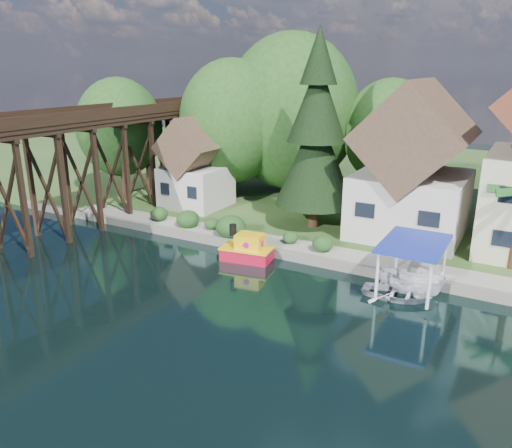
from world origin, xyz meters
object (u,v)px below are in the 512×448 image
object	(u,v)px
conifer	(316,135)
tugboat	(247,250)
boat_white_a	(397,292)
house_left	(413,171)
boat_canopy	(412,272)
trestle_bridge	(67,164)
shed	(196,169)

from	to	relation	value
conifer	tugboat	bearing A→B (deg)	-101.16
conifer	boat_white_a	size ratio (longest dim) A/B	3.85
house_left	boat_canopy	distance (m)	10.26
house_left	tugboat	distance (m)	13.22
boat_white_a	house_left	bearing A→B (deg)	5.53
house_left	conifer	bearing A→B (deg)	-164.78
house_left	tugboat	xyz separation A→B (m)	(-8.23, -9.37, -4.41)
trestle_bridge	shed	world-z (taller)	trestle_bridge
trestle_bridge	conifer	xyz separation A→B (m)	(16.26, 8.99, 2.18)
house_left	boat_canopy	bearing A→B (deg)	-75.71
tugboat	boat_canopy	bearing A→B (deg)	0.72
conifer	boat_white_a	xyz separation A→B (m)	(8.60, -8.37, -7.13)
trestle_bridge	boat_white_a	bearing A→B (deg)	1.43
tugboat	boat_canopy	world-z (taller)	boat_canopy
trestle_bridge	tugboat	bearing A→B (deg)	5.65
house_left	shed	bearing A→B (deg)	-175.23
conifer	boat_white_a	world-z (taller)	conifer
shed	conifer	distance (m)	11.86
trestle_bridge	conifer	world-z (taller)	conifer
tugboat	boat_white_a	bearing A→B (deg)	-4.76
shed	conifer	bearing A→B (deg)	-1.70
boat_white_a	boat_canopy	distance (m)	1.44
house_left	tugboat	world-z (taller)	house_left
shed	boat_white_a	world-z (taller)	shed
shed	tugboat	distance (m)	12.92
house_left	conifer	size ratio (longest dim) A/B	0.76
house_left	conifer	xyz separation A→B (m)	(-6.74, -1.83, 2.39)
trestle_bridge	boat_white_a	size ratio (longest dim) A/B	11.64
trestle_bridge	tugboat	xyz separation A→B (m)	(14.77, 1.46, -4.62)
trestle_bridge	boat_canopy	xyz separation A→B (m)	(25.35, 1.59, -4.02)
tugboat	shed	bearing A→B (deg)	141.17
trestle_bridge	boat_canopy	size ratio (longest dim) A/B	9.16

